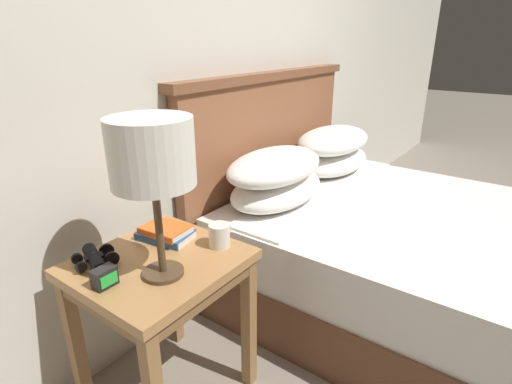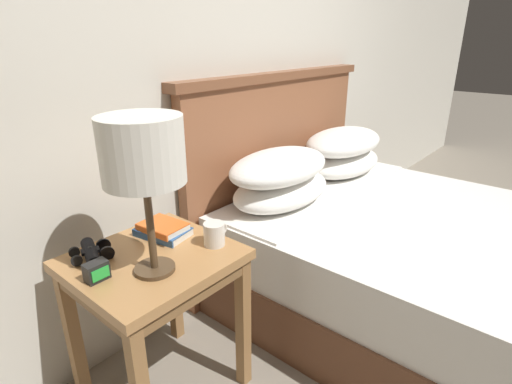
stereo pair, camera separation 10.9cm
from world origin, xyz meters
name	(u,v)px [view 1 (the left image)]	position (x,y,z in m)	size (l,w,h in m)	color
ground_plane	(417,367)	(0.00, 0.00, 0.00)	(20.00, 20.00, 0.00)	gray
wall_back	(212,39)	(0.00, 1.10, 1.30)	(8.00, 0.06, 2.60)	beige
nightstand	(161,282)	(-0.71, 0.74, 0.52)	(0.53, 0.49, 0.61)	#AD7A47
bed	(393,246)	(0.39, 0.27, 0.32)	(1.51, 1.78, 1.14)	brown
table_lamp	(152,156)	(-0.76, 0.66, 1.00)	(0.24, 0.24, 0.50)	#4C3823
book_on_nightstand	(165,235)	(-0.59, 0.84, 0.62)	(0.16, 0.21, 0.03)	silver
book_stacked_on_top	(165,230)	(-0.60, 0.83, 0.65)	(0.14, 0.18, 0.03)	silver
binoculars_pair	(95,258)	(-0.85, 0.89, 0.63)	(0.16, 0.16, 0.05)	black
coffee_mug	(220,235)	(-0.51, 0.64, 0.65)	(0.10, 0.08, 0.08)	silver
alarm_clock	(104,277)	(-0.91, 0.75, 0.64)	(0.07, 0.05, 0.06)	black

